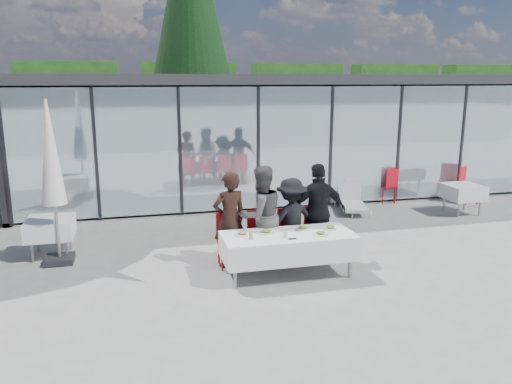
{
  "coord_description": "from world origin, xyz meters",
  "views": [
    {
      "loc": [
        -2.0,
        -8.0,
        3.34
      ],
      "look_at": [
        0.28,
        1.2,
        1.18
      ],
      "focal_mm": 35.0,
      "sensor_mm": 36.0,
      "label": 1
    }
  ],
  "objects_px": {
    "spare_chair_b": "(389,184)",
    "lounger": "(351,201)",
    "diner_chair_b": "(260,234)",
    "diner_a": "(230,220)",
    "diner_chair_c": "(290,232)",
    "diner_chair_a": "(229,237)",
    "spare_table_left": "(50,228)",
    "plate_d": "(330,227)",
    "spare_table_right": "(463,192)",
    "juice_bottle": "(251,236)",
    "market_umbrella": "(51,162)",
    "dining_table": "(288,246)",
    "diner_c": "(291,220)",
    "diner_b": "(261,215)",
    "plate_c": "(303,228)",
    "conifer_tree": "(190,11)",
    "folded_eyeglasses": "(292,239)",
    "spare_chair_a": "(465,183)",
    "diner_chair_d": "(317,230)",
    "diner_d": "(318,212)",
    "plate_a": "(242,234)",
    "plate_b": "(267,232)",
    "plate_extra": "(321,233)"
  },
  "relations": [
    {
      "from": "plate_c",
      "to": "market_umbrella",
      "type": "xyz_separation_m",
      "value": [
        -4.26,
        1.4,
        1.12
      ]
    },
    {
      "from": "diner_chair_a",
      "to": "diner_chair_b",
      "type": "relative_size",
      "value": 1.0
    },
    {
      "from": "juice_bottle",
      "to": "market_umbrella",
      "type": "xyz_separation_m",
      "value": [
        -3.24,
        1.73,
        1.08
      ]
    },
    {
      "from": "diner_d",
      "to": "conifer_tree",
      "type": "height_order",
      "value": "conifer_tree"
    },
    {
      "from": "diner_chair_a",
      "to": "plate_b",
      "type": "height_order",
      "value": "diner_chair_a"
    },
    {
      "from": "diner_chair_b",
      "to": "spare_table_right",
      "type": "height_order",
      "value": "diner_chair_b"
    },
    {
      "from": "diner_a",
      "to": "folded_eyeglasses",
      "type": "xyz_separation_m",
      "value": [
        0.86,
        -0.97,
        -0.12
      ]
    },
    {
      "from": "spare_chair_b",
      "to": "market_umbrella",
      "type": "distance_m",
      "value": 8.67
    },
    {
      "from": "plate_a",
      "to": "folded_eyeglasses",
      "type": "xyz_separation_m",
      "value": [
        0.76,
        -0.42,
        -0.02
      ]
    },
    {
      "from": "diner_a",
      "to": "diner_chair_c",
      "type": "relative_size",
      "value": 1.8
    },
    {
      "from": "diner_b",
      "to": "spare_table_right",
      "type": "bearing_deg",
      "value": -176.17
    },
    {
      "from": "spare_chair_b",
      "to": "conifer_tree",
      "type": "relative_size",
      "value": 0.09
    },
    {
      "from": "conifer_tree",
      "to": "diner_chair_d",
      "type": "bearing_deg",
      "value": -86.35
    },
    {
      "from": "folded_eyeglasses",
      "to": "diner_a",
      "type": "bearing_deg",
      "value": 131.52
    },
    {
      "from": "folded_eyeglasses",
      "to": "spare_table_left",
      "type": "xyz_separation_m",
      "value": [
        -4.09,
        2.32,
        -0.2
      ]
    },
    {
      "from": "plate_d",
      "to": "juice_bottle",
      "type": "bearing_deg",
      "value": -170.84
    },
    {
      "from": "plate_a",
      "to": "juice_bottle",
      "type": "xyz_separation_m",
      "value": [
        0.09,
        -0.27,
        0.04
      ]
    },
    {
      "from": "diner_chair_a",
      "to": "diner_c",
      "type": "height_order",
      "value": "diner_c"
    },
    {
      "from": "spare_table_right",
      "to": "spare_chair_b",
      "type": "distance_m",
      "value": 1.91
    },
    {
      "from": "spare_table_left",
      "to": "conifer_tree",
      "type": "distance_m",
      "value": 13.12
    },
    {
      "from": "diner_chair_b",
      "to": "spare_table_right",
      "type": "distance_m",
      "value": 6.18
    },
    {
      "from": "diner_chair_b",
      "to": "diner_c",
      "type": "bearing_deg",
      "value": -5.87
    },
    {
      "from": "diner_chair_a",
      "to": "plate_a",
      "type": "height_order",
      "value": "diner_chair_a"
    },
    {
      "from": "dining_table",
      "to": "diner_b",
      "type": "relative_size",
      "value": 1.23
    },
    {
      "from": "plate_d",
      "to": "spare_table_right",
      "type": "relative_size",
      "value": 0.31
    },
    {
      "from": "spare_table_left",
      "to": "folded_eyeglasses",
      "type": "bearing_deg",
      "value": -29.53
    },
    {
      "from": "dining_table",
      "to": "diner_c",
      "type": "relative_size",
      "value": 1.44
    },
    {
      "from": "diner_chair_a",
      "to": "lounger",
      "type": "bearing_deg",
      "value": 38.69
    },
    {
      "from": "diner_chair_d",
      "to": "spare_table_left",
      "type": "xyz_separation_m",
      "value": [
        -4.92,
        1.28,
        0.02
      ]
    },
    {
      "from": "plate_c",
      "to": "spare_chair_b",
      "type": "distance_m",
      "value": 5.62
    },
    {
      "from": "spare_chair_a",
      "to": "market_umbrella",
      "type": "height_order",
      "value": "market_umbrella"
    },
    {
      "from": "folded_eyeglasses",
      "to": "plate_extra",
      "type": "bearing_deg",
      "value": 12.25
    },
    {
      "from": "diner_chair_b",
      "to": "spare_chair_b",
      "type": "bearing_deg",
      "value": 37.83
    },
    {
      "from": "diner_b",
      "to": "plate_c",
      "type": "distance_m",
      "value": 0.82
    },
    {
      "from": "diner_chair_b",
      "to": "diner_d",
      "type": "relative_size",
      "value": 0.53
    },
    {
      "from": "diner_chair_c",
      "to": "spare_table_right",
      "type": "relative_size",
      "value": 1.13
    },
    {
      "from": "diner_c",
      "to": "folded_eyeglasses",
      "type": "relative_size",
      "value": 11.24
    },
    {
      "from": "spare_table_right",
      "to": "diner_d",
      "type": "bearing_deg",
      "value": -155.27
    },
    {
      "from": "spare_table_left",
      "to": "diner_chair_b",
      "type": "bearing_deg",
      "value": -18.64
    },
    {
      "from": "plate_d",
      "to": "spare_table_right",
      "type": "bearing_deg",
      "value": 30.29
    },
    {
      "from": "spare_chair_b",
      "to": "lounger",
      "type": "distance_m",
      "value": 1.4
    },
    {
      "from": "diner_chair_c",
      "to": "juice_bottle",
      "type": "height_order",
      "value": "diner_chair_c"
    },
    {
      "from": "plate_d",
      "to": "diner_b",
      "type": "bearing_deg",
      "value": 152.76
    },
    {
      "from": "diner_b",
      "to": "plate_d",
      "type": "relative_size",
      "value": 6.94
    },
    {
      "from": "diner_c",
      "to": "spare_chair_b",
      "type": "distance_m",
      "value": 5.32
    },
    {
      "from": "spare_table_right",
      "to": "conifer_tree",
      "type": "distance_m",
      "value": 12.94
    },
    {
      "from": "juice_bottle",
      "to": "spare_chair_a",
      "type": "distance_m",
      "value": 8.05
    },
    {
      "from": "diner_chair_a",
      "to": "spare_chair_a",
      "type": "height_order",
      "value": "same"
    },
    {
      "from": "diner_d",
      "to": "conifer_tree",
      "type": "distance_m",
      "value": 13.56
    },
    {
      "from": "diner_d",
      "to": "plate_c",
      "type": "distance_m",
      "value": 0.69
    }
  ]
}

